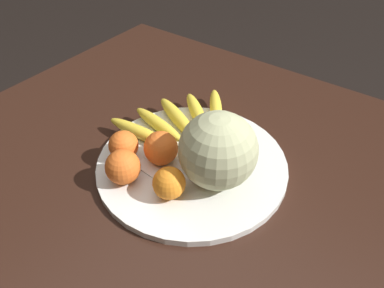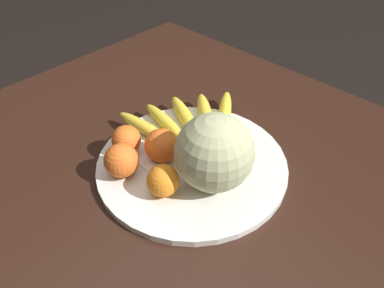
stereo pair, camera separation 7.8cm
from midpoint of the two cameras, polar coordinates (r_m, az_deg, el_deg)
kitchen_table at (r=0.91m, az=-2.18°, el=-7.03°), size 1.20×0.99×0.74m
fruit_bowl at (r=0.82m, az=-2.73°, el=-3.16°), size 0.41×0.41×0.02m
melon at (r=0.72m, az=0.91°, el=-1.11°), size 0.16×0.16×0.16m
banana_bunch at (r=0.90m, az=-4.62°, el=3.75°), size 0.24×0.28×0.03m
orange_front_left at (r=0.77m, az=-13.37°, el=-3.55°), size 0.07×0.07×0.07m
orange_front_right at (r=0.79m, az=-7.57°, el=-0.75°), size 0.07×0.07×0.07m
orange_mid_center at (r=0.82m, az=-13.08°, el=-0.31°), size 0.06×0.06×0.06m
orange_back_left at (r=0.72m, az=-6.61°, el=-6.09°), size 0.06×0.06×0.06m
produce_tag at (r=0.80m, az=-9.17°, el=-3.96°), size 0.07×0.04×0.00m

